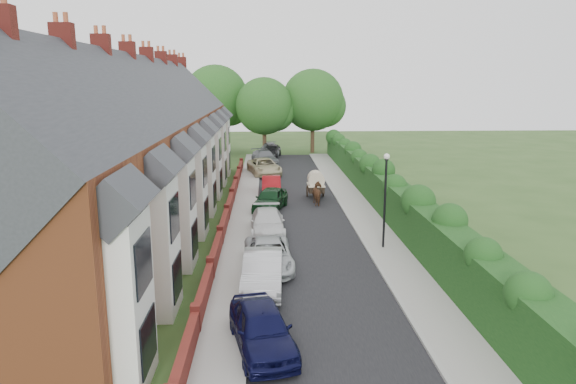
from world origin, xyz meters
name	(u,v)px	position (x,y,z in m)	size (l,w,h in m)	color
ground	(329,278)	(0.00, 0.00, 0.00)	(140.00, 140.00, 0.00)	#2D4C1E
road	(301,216)	(-0.50, 11.00, 0.01)	(6.00, 58.00, 0.02)	black
pavement_hedge_side	(363,215)	(3.60, 11.00, 0.06)	(2.20, 58.00, 0.12)	gray
pavement_house_side	(243,216)	(-4.35, 11.00, 0.06)	(1.70, 58.00, 0.12)	gray
kerb_hedge_side	(347,215)	(2.55, 11.00, 0.07)	(0.18, 58.00, 0.13)	#9A9A94
kerb_house_side	(256,216)	(-3.55, 11.00, 0.07)	(0.18, 58.00, 0.13)	#9A9A94
hedge	(390,192)	(5.40, 11.00, 1.60)	(2.10, 58.00, 2.85)	#113714
terrace_row	(136,153)	(-10.87, 9.98, 4.47)	(9.05, 40.50, 11.50)	#9B4B27
garden_wall_row	(227,214)	(-5.35, 10.00, 0.46)	(0.35, 40.35, 1.10)	maroon
lamppost	(385,189)	(3.40, 4.00, 3.30)	(0.32, 0.32, 5.16)	black
tree_far_left	(267,108)	(-2.65, 40.08, 5.71)	(7.14, 6.80, 9.29)	#332316
tree_far_right	(316,102)	(3.39, 42.08, 6.31)	(7.98, 7.60, 10.31)	#332316
tree_far_back	(219,99)	(-8.59, 43.08, 6.62)	(8.40, 8.00, 10.82)	#332316
car_navy	(262,328)	(-3.00, -6.20, 0.77)	(1.81, 4.49, 1.53)	black
car_silver_a	(263,271)	(-3.00, -1.04, 0.78)	(1.66, 4.76, 1.57)	#B2B2B7
car_silver_b	(268,255)	(-2.74, 1.40, 0.67)	(2.23, 4.85, 1.35)	#B2B6BA
car_white	(267,223)	(-2.77, 7.00, 0.70)	(1.97, 4.85, 1.41)	silver
car_green	(270,199)	(-2.55, 12.86, 0.77)	(1.81, 4.50, 1.53)	black
car_red	(271,185)	(-2.42, 18.20, 0.69)	(1.46, 4.20, 1.38)	maroon
car_beige	(264,167)	(-3.00, 26.62, 0.78)	(2.58, 5.60, 1.56)	tan
car_grey	(264,157)	(-3.00, 33.00, 0.75)	(2.11, 5.19, 1.51)	slate
car_black	(272,151)	(-2.15, 38.35, 0.77)	(1.83, 4.54, 1.55)	black
horse	(319,194)	(0.97, 14.26, 0.80)	(0.86, 1.89, 1.60)	#50311D
horse_cart	(316,183)	(0.97, 16.30, 1.21)	(1.33, 2.93, 2.12)	black
car_extra_far	(270,150)	(-2.39, 39.28, 0.75)	(2.10, 5.17, 1.50)	slate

